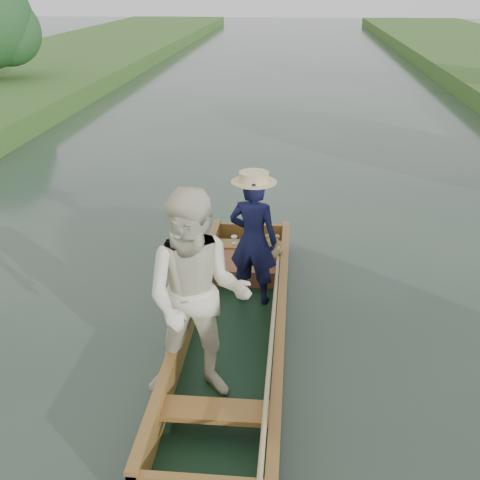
{
  "coord_description": "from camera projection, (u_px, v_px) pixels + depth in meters",
  "views": [
    {
      "loc": [
        0.59,
        -5.71,
        3.72
      ],
      "look_at": [
        0.0,
        0.6,
        0.95
      ],
      "focal_mm": 45.0,
      "sensor_mm": 36.0,
      "label": 1
    }
  ],
  "objects": [
    {
      "name": "punt",
      "position": [
        222.0,
        295.0,
        6.13
      ],
      "size": [
        1.3,
        5.16,
        2.12
      ],
      "color": "black",
      "rests_on": "ground"
    },
    {
      "name": "ground",
      "position": [
        235.0,
        339.0,
        6.75
      ],
      "size": [
        120.0,
        120.0,
        0.0
      ],
      "primitive_type": "plane",
      "color": "#283D30",
      "rests_on": "ground"
    },
    {
      "name": "trees_far",
      "position": [
        379.0,
        36.0,
        13.93
      ],
      "size": [
        22.89,
        14.43,
        4.51
      ],
      "color": "#47331E",
      "rests_on": "ground"
    }
  ]
}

